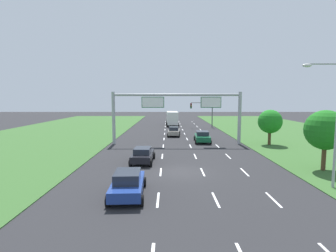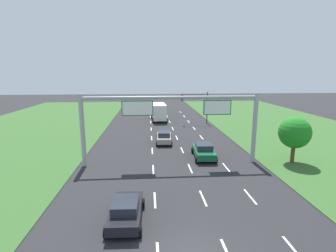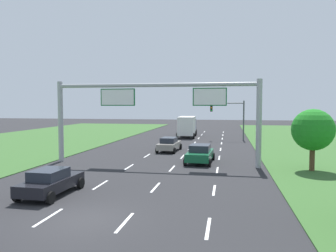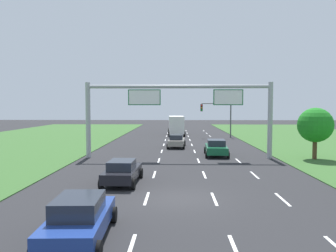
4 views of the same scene
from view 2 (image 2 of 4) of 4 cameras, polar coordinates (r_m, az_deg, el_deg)
lane_dashes_inner_left at (r=27.78m, az=-3.35°, el=-7.20°), size 0.14×68.40×0.01m
lane_dashes_inner_right at (r=28.05m, az=3.87°, el=-7.02°), size 0.14×68.40×0.01m
lane_dashes_slip at (r=28.74m, az=10.85°, el=-6.75°), size 0.14×68.40×0.01m
car_near_red at (r=28.19m, az=7.77°, el=-5.34°), size 2.41×4.57×1.56m
car_lead_silver at (r=16.86m, az=-9.16°, el=-17.67°), size 2.22×4.35×1.46m
car_mid_lane at (r=33.84m, az=-0.87°, el=-2.40°), size 2.25×4.59×1.50m
box_truck at (r=49.90m, az=-2.06°, el=3.27°), size 2.88×8.19×3.20m
sign_gantry at (r=25.21m, az=0.79°, el=2.31°), size 17.24×0.44×7.00m
traffic_light_mast at (r=46.30m, az=6.20°, el=5.23°), size 4.76×0.49×5.60m
roadside_tree_mid at (r=28.65m, az=25.87°, el=-1.35°), size 3.10×3.10×4.67m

